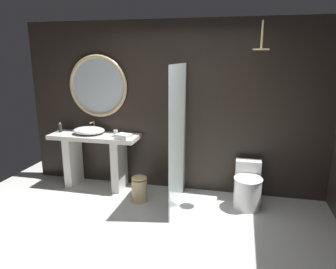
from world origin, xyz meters
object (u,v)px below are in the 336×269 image
object	(u,v)px
soap_dispenser	(60,128)
waste_bin	(139,188)
rain_shower_head	(261,47)
vessel_sink	(89,130)
toilet	(248,187)
folded_hand_towel	(123,136)
round_wall_mirror	(98,86)
tumbler_cup	(116,133)

from	to	relation	value
soap_dispenser	waste_bin	world-z (taller)	soap_dispenser
rain_shower_head	vessel_sink	bearing A→B (deg)	175.21
toilet	folded_hand_towel	xyz separation A→B (m)	(-1.83, -0.01, 0.63)
round_wall_mirror	toilet	world-z (taller)	round_wall_mirror
tumbler_cup	waste_bin	bearing A→B (deg)	-34.48
tumbler_cup	soap_dispenser	world-z (taller)	soap_dispenser
vessel_sink	toilet	xyz separation A→B (m)	(2.47, -0.15, -0.65)
tumbler_cup	round_wall_mirror	distance (m)	0.82
toilet	folded_hand_towel	bearing A→B (deg)	-179.63
round_wall_mirror	toilet	distance (m)	2.74
round_wall_mirror	toilet	size ratio (longest dim) A/B	1.61
toilet	waste_bin	world-z (taller)	toilet
tumbler_cup	waste_bin	xyz separation A→B (m)	(0.47, -0.33, -0.72)
soap_dispenser	toilet	bearing A→B (deg)	-3.06
rain_shower_head	waste_bin	distance (m)	2.54
rain_shower_head	waste_bin	bearing A→B (deg)	-174.05
round_wall_mirror	waste_bin	distance (m)	1.74
round_wall_mirror	rain_shower_head	distance (m)	2.53
waste_bin	toilet	bearing A→B (deg)	8.43
vessel_sink	folded_hand_towel	size ratio (longest dim) A/B	2.40
tumbler_cup	round_wall_mirror	xyz separation A→B (m)	(-0.37, 0.25, 0.68)
round_wall_mirror	folded_hand_towel	xyz separation A→B (m)	(0.54, -0.36, -0.70)
soap_dispenser	rain_shower_head	size ratio (longest dim) A/B	0.43
rain_shower_head	round_wall_mirror	bearing A→B (deg)	170.31
soap_dispenser	waste_bin	xyz separation A→B (m)	(1.46, -0.39, -0.74)
soap_dispenser	waste_bin	distance (m)	1.68
vessel_sink	round_wall_mirror	distance (m)	0.71
vessel_sink	waste_bin	world-z (taller)	vessel_sink
tumbler_cup	vessel_sink	bearing A→B (deg)	173.93
waste_bin	soap_dispenser	bearing A→B (deg)	165.16
tumbler_cup	toilet	world-z (taller)	tumbler_cup
rain_shower_head	toilet	bearing A→B (deg)	127.66
rain_shower_head	toilet	distance (m)	1.91
toilet	folded_hand_towel	distance (m)	1.94
soap_dispenser	waste_bin	size ratio (longest dim) A/B	0.38
tumbler_cup	waste_bin	distance (m)	0.92
waste_bin	vessel_sink	bearing A→B (deg)	158.35
round_wall_mirror	folded_hand_towel	bearing A→B (deg)	-33.80
tumbler_cup	round_wall_mirror	size ratio (longest dim) A/B	0.10
rain_shower_head	folded_hand_towel	world-z (taller)	rain_shower_head
soap_dispenser	round_wall_mirror	size ratio (longest dim) A/B	0.16
folded_hand_towel	soap_dispenser	bearing A→B (deg)	171.53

